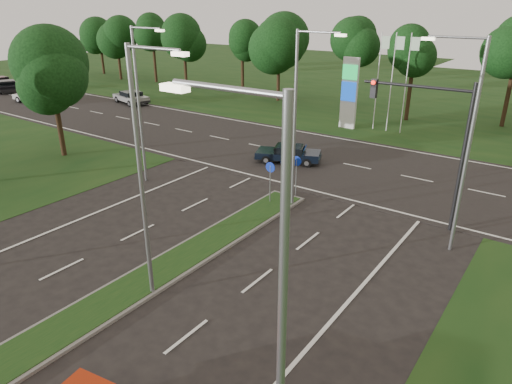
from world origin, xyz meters
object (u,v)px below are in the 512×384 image
Objects in this scene: far_car_b at (34,96)px; far_car_c at (7,86)px; far_car_a at (131,97)px; far_car_d at (0,81)px; navy_sedan at (289,153)px.

far_car_c is (-9.19, 1.78, 0.01)m from far_car_b.
far_car_a reaches higher than far_car_d.
far_car_a reaches higher than navy_sedan.
far_car_c is (-42.54, 2.84, 0.11)m from navy_sedan.
far_car_d is (-5.59, 1.99, -0.14)m from far_car_c.
far_car_a is 0.97× the size of far_car_c.
far_car_d is at bearing 108.36° from far_car_a.
far_car_b is at bearing -106.05° from far_car_d.
far_car_a is at bearing -86.71° from far_car_d.
far_car_d is at bearing 68.52° from far_car_b.
navy_sedan is 33.37m from far_car_b.
navy_sedan is at bearing -92.50° from far_car_a.
far_car_c is at bearing 71.88° from far_car_b.
navy_sedan is 25.36m from far_car_a.
far_car_b is at bearing 65.72° from navy_sedan.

